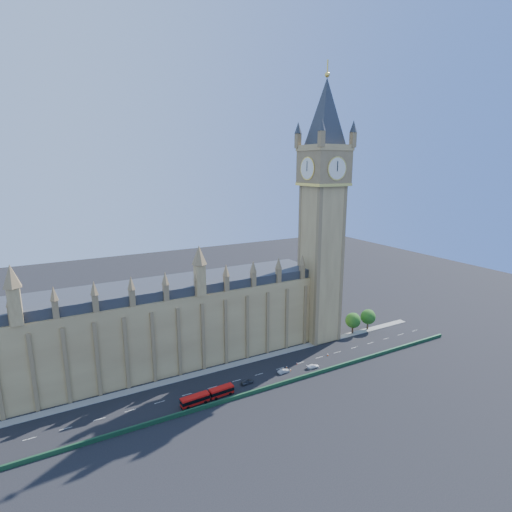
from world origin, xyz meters
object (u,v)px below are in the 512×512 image
red_bus (208,396)px  car_grey (247,382)px  car_silver (284,371)px  car_white (313,366)px

red_bus → car_grey: size_ratio=4.02×
car_silver → car_white: bearing=-100.2°
car_grey → car_white: car_grey is taller
car_grey → car_silver: bearing=-94.5°
red_bus → car_white: 37.33m
car_grey → car_white: 23.65m
car_silver → car_white: size_ratio=0.91×
red_bus → car_silver: 27.23m
red_bus → car_grey: bearing=6.6°
car_white → car_grey: bearing=91.3°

